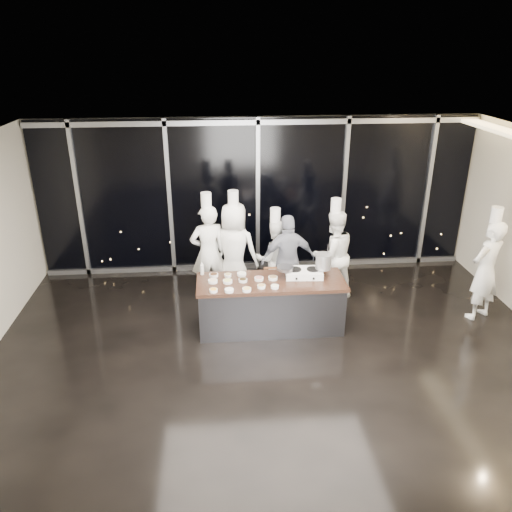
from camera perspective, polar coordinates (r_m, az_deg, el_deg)
The scene contains 15 objects.
ground at distance 7.96m, azimuth 2.38°, elevation -11.52°, with size 9.00×9.00×0.00m, color black.
room_shell at distance 6.95m, azimuth 4.13°, elevation 3.93°, with size 9.02×7.02×3.21m.
window_wall at distance 10.37m, azimuth 0.19°, elevation 6.84°, with size 8.90×0.11×3.20m.
demo_counter at distance 8.48m, azimuth 1.69°, elevation -5.53°, with size 2.46×0.86×0.90m.
stove at distance 8.43m, azimuth 5.49°, elevation -1.93°, with size 0.64×0.43×0.14m.
frying_pan at distance 8.34m, azimuth 3.29°, elevation -1.37°, with size 0.51×0.31×0.05m.
stock_pot at distance 8.39m, azimuth 7.70°, elevation -0.60°, with size 0.26×0.26×0.26m, color #B5B5B8.
prep_bowls at distance 8.18m, azimuth -1.86°, elevation -2.94°, with size 1.15×0.73×0.05m.
squeeze_bottle at distance 8.49m, azimuth -6.20°, elevation -1.42°, with size 0.06×0.06×0.23m.
chef_far_left at distance 9.31m, azimuth -5.47°, elevation 0.46°, with size 0.77×0.60×2.08m.
chef_left at distance 9.36m, azimuth -2.51°, elevation 0.68°, with size 1.07×0.90×2.09m.
chef_center at distance 9.40m, azimuth 2.14°, elevation -0.27°, with size 0.78×0.63×1.77m.
guest at distance 9.17m, azimuth 3.68°, elevation -0.42°, with size 1.05×0.53×1.71m.
chef_right at distance 9.44m, azimuth 8.77°, elevation 0.17°, with size 0.99×0.87×1.96m.
chef_side at distance 9.47m, azimuth 24.76°, elevation -1.40°, with size 0.79×0.69×2.05m.
Camera 1 is at (-0.88, -6.47, 4.56)m, focal length 35.00 mm.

